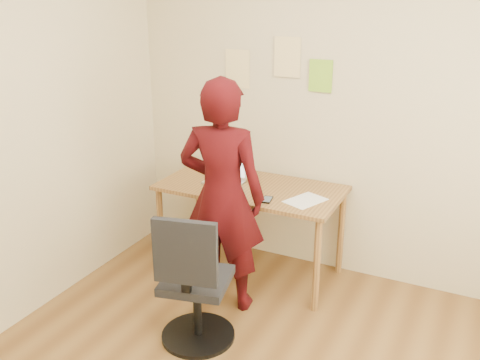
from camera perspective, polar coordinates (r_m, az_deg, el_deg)
The scene contains 10 objects.
room at distance 2.49m, azimuth 0.39°, elevation 0.22°, with size 3.58×3.58×2.78m.
desk at distance 4.14m, azimuth 1.16°, elevation -1.78°, with size 1.40×0.70×0.74m.
laptop at distance 4.20m, azimuth -1.41°, elevation 0.51°, with size 0.31×0.28×0.21m.
paper_sheet at distance 3.87m, azimuth 7.00°, elevation -2.18°, with size 0.20×0.29×0.00m, color white.
phone at distance 3.84m, azimuth 2.91°, elevation -2.11°, with size 0.09×0.14×0.01m.
wall_note_left at distance 4.34m, azimuth -0.27°, elevation 11.78°, with size 0.21×0.00×0.30m, color #F8DB94.
wall_note_mid at distance 4.16m, azimuth 5.06°, elevation 12.92°, with size 0.21×0.00×0.30m, color #F8DB94.
wall_note_right at distance 4.08m, azimuth 8.59°, elevation 10.92°, with size 0.18×0.00×0.24m, color #8DCF2E.
office_chair at distance 3.44m, azimuth -4.95°, elevation -11.54°, with size 0.49×0.50×0.93m.
person at distance 3.67m, azimuth -1.93°, elevation -1.79°, with size 0.60×0.40×1.66m, color #37070A.
Camera 1 is at (1.02, -2.11, 2.19)m, focal length 40.00 mm.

